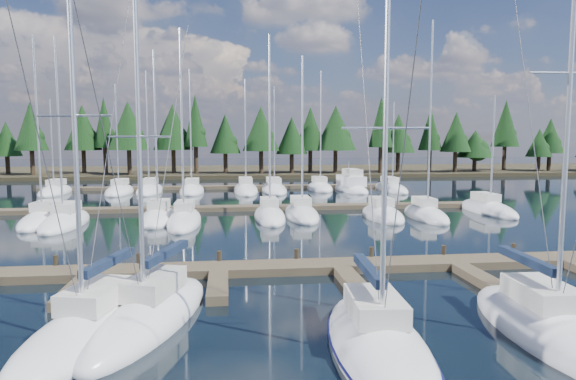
{
  "coord_description": "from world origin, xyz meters",
  "views": [
    {
      "loc": [
        0.49,
        -6.97,
        6.69
      ],
      "look_at": [
        3.9,
        22.0,
        3.68
      ],
      "focal_mm": 32.0,
      "sensor_mm": 36.0,
      "label": 1
    }
  ],
  "objects": [
    {
      "name": "ground",
      "position": [
        0.0,
        30.0,
        0.0
      ],
      "size": [
        260.0,
        260.0,
        0.0
      ],
      "primitive_type": "plane",
      "color": "black",
      "rests_on": "ground"
    },
    {
      "name": "far_shore",
      "position": [
        0.0,
        90.0,
        0.3
      ],
      "size": [
        220.0,
        30.0,
        0.6
      ],
      "primitive_type": "cube",
      "color": "#322B1B",
      "rests_on": "ground"
    },
    {
      "name": "main_dock",
      "position": [
        0.0,
        17.36,
        0.2
      ],
      "size": [
        44.0,
        6.13,
        0.9
      ],
      "color": "brown",
      "rests_on": "ground"
    },
    {
      "name": "back_docks",
      "position": [
        0.0,
        49.58,
        0.2
      ],
      "size": [
        50.0,
        21.8,
        0.4
      ],
      "color": "brown",
      "rests_on": "ground"
    },
    {
      "name": "front_sailboat_2",
      "position": [
        -4.13,
        10.24,
        0.29
      ],
      "size": [
        4.71,
        9.03,
        13.37
      ],
      "color": "silver",
      "rests_on": "ground"
    },
    {
      "name": "front_sailboat_3",
      "position": [
        -2.34,
        11.37,
        0.28
      ],
      "size": [
        4.98,
        9.43,
        12.19
      ],
      "color": "silver",
      "rests_on": "ground"
    },
    {
      "name": "front_sailboat_4",
      "position": [
        5.08,
        8.04,
        0.27
      ],
      "size": [
        3.51,
        9.22,
        12.64
      ],
      "color": "silver",
      "rests_on": "ground"
    },
    {
      "name": "front_sailboat_5",
      "position": [
        11.18,
        8.66,
        0.3
      ],
      "size": [
        3.35,
        9.04,
        15.79
      ],
      "color": "silver",
      "rests_on": "ground"
    },
    {
      "name": "back_sailboat_rows",
      "position": [
        0.15,
        45.12,
        0.27
      ],
      "size": [
        49.73,
        33.77,
        16.72
      ],
      "color": "silver",
      "rests_on": "ground"
    },
    {
      "name": "motor_yacht_right",
      "position": [
        15.77,
        55.47,
        0.5
      ],
      "size": [
        4.0,
        9.36,
        4.54
      ],
      "color": "silver",
      "rests_on": "ground"
    },
    {
      "name": "tree_line",
      "position": [
        -4.57,
        80.29,
        7.62
      ],
      "size": [
        184.73,
        11.58,
        13.28
      ],
      "color": "black",
      "rests_on": "far_shore"
    }
  ]
}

